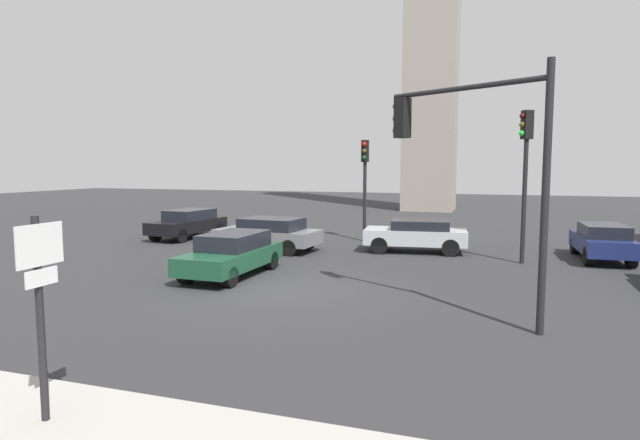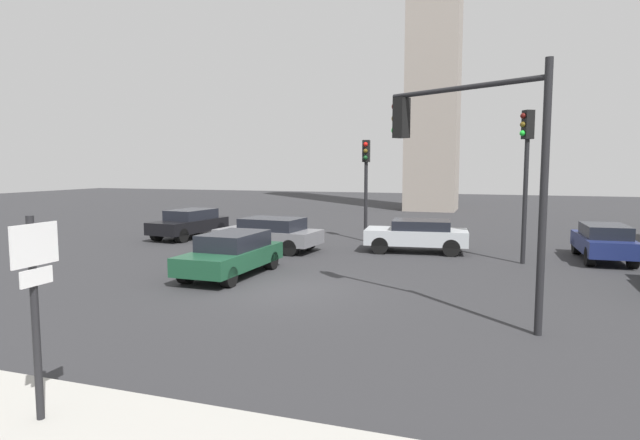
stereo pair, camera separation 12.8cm
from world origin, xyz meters
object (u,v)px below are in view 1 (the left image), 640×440
traffic_light_1 (365,171)px  traffic_light_2 (469,145)px  car_1 (232,253)px  traffic_light_0 (525,158)px  car_6 (416,234)px  car_0 (269,233)px  car_2 (602,241)px  direction_sign (40,296)px  car_4 (188,223)px

traffic_light_1 → traffic_light_2: (5.16, -11.30, 0.69)m
car_1 → traffic_light_1: bearing=167.5°
traffic_light_0 → car_6: (-3.95, 1.33, -3.05)m
car_0 → car_6: (5.83, 1.57, -0.00)m
traffic_light_0 → traffic_light_2: 7.74m
traffic_light_2 → car_2: 10.63m
direction_sign → car_0: direction_sign is taller
car_2 → car_6: size_ratio=0.94×
traffic_light_1 → car_1: size_ratio=1.10×
car_1 → car_6: (4.89, 6.55, 0.00)m
traffic_light_0 → car_6: traffic_light_0 is taller
direction_sign → car_1: size_ratio=0.64×
traffic_light_2 → traffic_light_1: bearing=-35.3°
car_2 → car_6: 6.79m
traffic_light_2 → car_1: (-7.30, 2.36, -3.25)m
traffic_light_1 → car_4: bearing=-83.0°
car_2 → traffic_light_1: bearing=74.9°
traffic_light_1 → traffic_light_2: 12.44m
direction_sign → car_2: size_ratio=0.68×
car_1 → car_2: bearing=121.1°
traffic_light_2 → car_6: bearing=-44.7°
car_0 → car_1: bearing=105.3°
car_4 → car_6: (11.11, -0.72, -0.02)m
traffic_light_2 → car_2: (4.37, 9.13, -3.23)m
car_2 → car_4: size_ratio=0.91×
direction_sign → car_2: bearing=60.7°
car_0 → car_4: size_ratio=1.01×
car_6 → traffic_light_1: bearing=-47.3°
car_1 → traffic_light_0: bearing=121.5°
traffic_light_0 → traffic_light_1: traffic_light_0 is taller
car_0 → car_1: 5.06m
traffic_light_1 → traffic_light_2: size_ratio=0.83×
direction_sign → car_0: size_ratio=0.62×
car_2 → direction_sign: bearing=148.3°
traffic_light_0 → car_0: size_ratio=1.24×
traffic_light_2 → car_6: traffic_light_2 is taller
traffic_light_1 → car_1: 9.54m
car_2 → car_6: (-6.78, -0.22, -0.01)m
car_1 → car_0: bearing=-168.2°
traffic_light_1 → car_0: size_ratio=1.07×
car_0 → car_2: (12.62, 1.80, 0.01)m
car_0 → car_1: car_1 is taller
direction_sign → car_2: (9.27, 16.47, -1.09)m
traffic_light_2 → car_0: (-8.25, 7.33, -3.24)m
traffic_light_2 → car_2: size_ratio=1.42×
car_2 → car_4: bearing=86.1°
car_1 → car_2: 13.49m
car_6 → car_1: bearing=46.9°
traffic_light_2 → car_2: traffic_light_2 is taller
car_0 → direction_sign: bearing=107.3°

